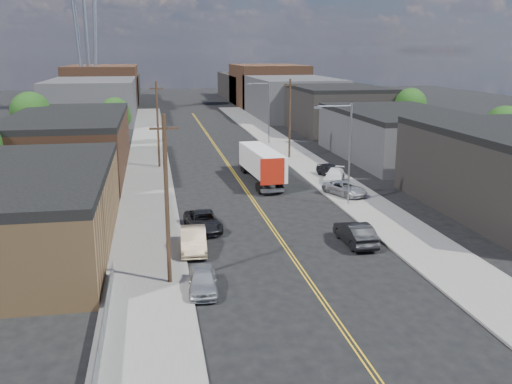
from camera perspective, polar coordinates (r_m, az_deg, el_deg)
name	(u,v)px	position (r m, az deg, el deg)	size (l,w,h in m)	color
ground	(215,145)	(83.24, -4.13, 4.67)	(260.00, 260.00, 0.00)	black
centerline	(229,165)	(68.58, -2.75, 2.70)	(0.32, 120.00, 0.01)	gold
sidewalk_left	(148,167)	(68.00, -10.72, 2.43)	(5.00, 140.00, 0.15)	slate
sidewalk_right	(305,162)	(70.42, 4.94, 3.02)	(5.00, 140.00, 0.15)	slate
warehouse_tan	(19,210)	(42.08, -22.58, -1.68)	(12.00, 22.00, 5.60)	brown
warehouse_brown	(70,144)	(67.08, -18.14, 4.63)	(12.00, 26.00, 6.60)	#4A2D1D
industrial_right_b	(399,134)	(75.09, 14.08, 5.63)	(14.00, 24.00, 6.10)	#343437
industrial_right_c	(335,108)	(99.09, 7.92, 8.27)	(14.00, 22.00, 7.60)	black
skyline_left_a	(93,100)	(117.60, -15.95, 8.85)	(16.00, 30.00, 8.00)	#343437
skyline_right_a	(292,97)	(120.56, 3.58, 9.46)	(16.00, 30.00, 8.00)	#343437
skyline_left_b	(103,87)	(142.37, -15.06, 10.11)	(16.00, 26.00, 10.00)	#4A2D1D
skyline_right_b	(268,85)	(144.83, 1.18, 10.63)	(16.00, 26.00, 10.00)	#4A2D1D
skyline_left_c	(109,88)	(162.37, -14.49, 10.03)	(16.00, 40.00, 7.00)	black
skyline_right_c	(254,87)	(164.53, -0.23, 10.50)	(16.00, 40.00, 7.00)	black
streetlight_near	(346,146)	(50.14, 8.95, 4.56)	(3.39, 0.25, 9.00)	gray
streetlight_far	(266,108)	(83.71, 1.04, 8.43)	(3.39, 0.25, 9.00)	gray
utility_pole_left_near	(167,200)	(32.74, -8.92, -0.77)	(1.60, 0.26, 10.00)	black
utility_pole_left_far	(158,124)	(67.20, -9.80, 6.71)	(1.60, 0.26, 10.00)	black
utility_pole_right	(290,118)	(72.21, 3.40, 7.38)	(1.60, 0.26, 10.00)	black
chainlink_fence	(103,330)	(28.34, -15.03, -13.20)	(0.05, 16.00, 1.22)	slate
tree_left_mid	(31,114)	(78.56, -21.55, 7.22)	(5.10, 5.04, 8.37)	black
tree_left_far	(115,114)	(84.30, -13.88, 7.55)	(4.35, 4.20, 6.97)	black
tree_right_near	(504,129)	(70.08, 23.59, 5.83)	(4.60, 4.48, 7.44)	black
tree_right_far	(411,106)	(90.84, 15.22, 8.29)	(4.85, 4.76, 7.91)	black
semi_truck	(259,161)	(60.07, 0.32, 3.08)	(3.09, 13.85, 3.58)	silver
car_left_a	(203,280)	(32.86, -5.37, -8.79)	(1.64, 4.07, 1.39)	#AEB1B4
car_left_b	(193,240)	(39.27, -6.28, -4.79)	(1.70, 4.87, 1.60)	#917D5F
car_left_c	(203,221)	(43.73, -5.32, -2.93)	(2.35, 5.11, 1.42)	black
car_right_oncoming	(355,233)	(41.03, 9.91, -4.08)	(1.71, 4.91, 1.62)	black
car_right_lot_a	(345,188)	(54.18, 8.88, 0.37)	(2.17, 4.70, 1.31)	#AFB1B5
car_right_lot_b	(335,175)	(59.78, 7.86, 1.68)	(1.80, 4.44, 1.29)	white
car_right_lot_c	(330,170)	(61.91, 7.41, 2.18)	(1.68, 4.17, 1.42)	black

